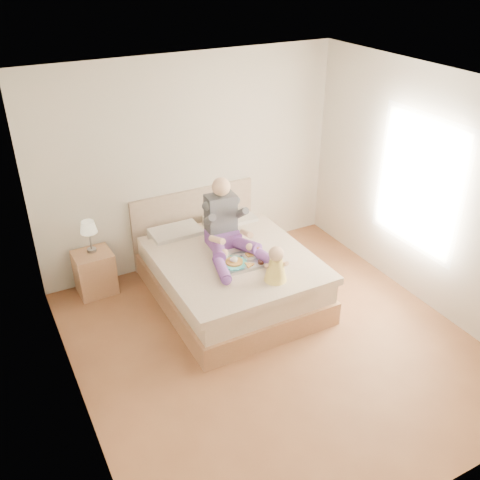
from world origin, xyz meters
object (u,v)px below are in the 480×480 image
tray (242,260)px  baby (276,266)px  bed (228,271)px  adult (227,230)px  nightstand (95,273)px

tray → baby: (0.15, -0.47, 0.13)m
tray → baby: 0.51m
baby → bed: bearing=120.4°
adult → tray: bearing=-85.3°
nightstand → adult: (1.43, -0.76, 0.59)m
bed → baby: bearing=-77.5°
tray → baby: size_ratio=1.28×
nightstand → tray: size_ratio=1.05×
bed → tray: (0.02, -0.33, 0.33)m
adult → nightstand: bearing=155.0°
bed → baby: (0.18, -0.79, 0.46)m
bed → baby: baby is taller
nightstand → adult: bearing=-30.2°
bed → adult: (0.02, 0.03, 0.55)m
bed → baby: size_ratio=5.37×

